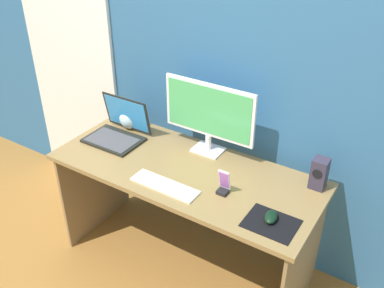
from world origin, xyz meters
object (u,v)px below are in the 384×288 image
at_px(laptop, 118,131).
at_px(keyboard_external, 165,186).
at_px(phone_in_dock, 224,185).
at_px(speaker_right, 319,173).
at_px(fishbowl, 131,117).
at_px(mouse, 271,217).
at_px(monitor, 209,114).

distance_m(laptop, keyboard_external, 0.60).
relative_size(laptop, phone_in_dock, 2.49).
distance_m(laptop, phone_in_dock, 0.85).
relative_size(speaker_right, keyboard_external, 0.45).
bearing_deg(keyboard_external, fishbowl, 144.37).
distance_m(mouse, phone_in_dock, 0.31).
xyz_separation_m(laptop, keyboard_external, (0.54, -0.26, -0.05)).
xyz_separation_m(speaker_right, mouse, (-0.10, -0.38, -0.07)).
bearing_deg(keyboard_external, monitor, 88.92).
xyz_separation_m(speaker_right, phone_in_dock, (-0.40, -0.31, -0.04)).
bearing_deg(keyboard_external, laptop, 155.04).
height_order(keyboard_external, phone_in_dock, phone_in_dock).
relative_size(fishbowl, phone_in_dock, 1.09).
height_order(speaker_right, fishbowl, speaker_right).
distance_m(fishbowl, mouse, 1.21).
distance_m(monitor, keyboard_external, 0.50).
bearing_deg(laptop, mouse, -10.44).
height_order(speaker_right, keyboard_external, speaker_right).
bearing_deg(laptop, fishbowl, 97.82).
xyz_separation_m(laptop, phone_in_dock, (0.83, -0.14, -0.00)).
relative_size(monitor, keyboard_external, 1.49).
relative_size(fishbowl, keyboard_external, 0.39).
bearing_deg(phone_in_dock, speaker_right, 38.06).
distance_m(keyboard_external, mouse, 0.59).
height_order(monitor, keyboard_external, monitor).
bearing_deg(monitor, keyboard_external, -91.66).
bearing_deg(laptop, phone_in_dock, -9.48).
height_order(fishbowl, phone_in_dock, fishbowl).
height_order(speaker_right, laptop, laptop).
bearing_deg(mouse, monitor, 135.49).
relative_size(speaker_right, mouse, 1.74).
bearing_deg(speaker_right, fishbowl, -179.19).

